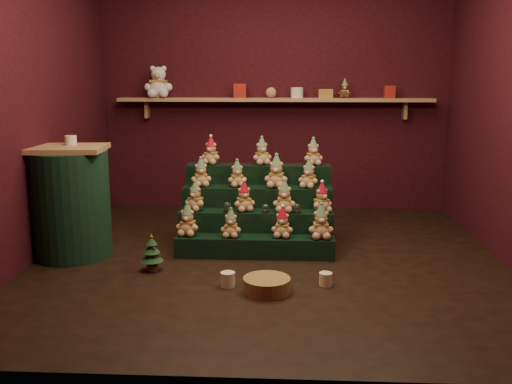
# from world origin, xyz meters

# --- Properties ---
(ground) EXTENTS (4.00, 4.00, 0.00)m
(ground) POSITION_xyz_m (0.00, 0.00, 0.00)
(ground) COLOR black
(ground) RESTS_ON ground
(back_wall) EXTENTS (4.00, 0.10, 2.80)m
(back_wall) POSITION_xyz_m (0.00, 2.05, 1.40)
(back_wall) COLOR black
(back_wall) RESTS_ON ground
(front_wall) EXTENTS (4.00, 0.10, 2.80)m
(front_wall) POSITION_xyz_m (0.00, -2.05, 1.40)
(front_wall) COLOR black
(front_wall) RESTS_ON ground
(left_wall) EXTENTS (0.10, 4.00, 2.80)m
(left_wall) POSITION_xyz_m (-2.05, 0.00, 1.40)
(left_wall) COLOR black
(left_wall) RESTS_ON ground
(back_shelf) EXTENTS (3.60, 0.26, 0.24)m
(back_shelf) POSITION_xyz_m (0.00, 1.87, 1.29)
(back_shelf) COLOR #A98254
(back_shelf) RESTS_ON ground
(riser_tier_front) EXTENTS (1.40, 0.22, 0.18)m
(riser_tier_front) POSITION_xyz_m (-0.12, 0.07, 0.09)
(riser_tier_front) COLOR black
(riser_tier_front) RESTS_ON ground
(riser_tier_midfront) EXTENTS (1.40, 0.22, 0.36)m
(riser_tier_midfront) POSITION_xyz_m (-0.12, 0.29, 0.18)
(riser_tier_midfront) COLOR black
(riser_tier_midfront) RESTS_ON ground
(riser_tier_midback) EXTENTS (1.40, 0.22, 0.54)m
(riser_tier_midback) POSITION_xyz_m (-0.12, 0.51, 0.27)
(riser_tier_midback) COLOR black
(riser_tier_midback) RESTS_ON ground
(riser_tier_back) EXTENTS (1.40, 0.22, 0.72)m
(riser_tier_back) POSITION_xyz_m (-0.12, 0.73, 0.36)
(riser_tier_back) COLOR black
(riser_tier_back) RESTS_ON ground
(teddy_0) EXTENTS (0.23, 0.21, 0.29)m
(teddy_0) POSITION_xyz_m (-0.72, 0.09, 0.32)
(teddy_0) COLOR tan
(teddy_0) RESTS_ON riser_tier_front
(teddy_1) EXTENTS (0.19, 0.17, 0.25)m
(teddy_1) POSITION_xyz_m (-0.33, 0.06, 0.31)
(teddy_1) COLOR tan
(teddy_1) RESTS_ON riser_tier_front
(teddy_2) EXTENTS (0.21, 0.19, 0.27)m
(teddy_2) POSITION_xyz_m (0.12, 0.08, 0.31)
(teddy_2) COLOR tan
(teddy_2) RESTS_ON riser_tier_front
(teddy_3) EXTENTS (0.23, 0.21, 0.30)m
(teddy_3) POSITION_xyz_m (0.45, 0.06, 0.33)
(teddy_3) COLOR tan
(teddy_3) RESTS_ON riser_tier_front
(teddy_4) EXTENTS (0.25, 0.24, 0.27)m
(teddy_4) POSITION_xyz_m (-0.68, 0.29, 0.49)
(teddy_4) COLOR tan
(teddy_4) RESTS_ON riser_tier_midfront
(teddy_5) EXTENTS (0.24, 0.23, 0.27)m
(teddy_5) POSITION_xyz_m (-0.23, 0.29, 0.50)
(teddy_5) COLOR tan
(teddy_5) RESTS_ON riser_tier_midfront
(teddy_6) EXTENTS (0.21, 0.20, 0.29)m
(teddy_6) POSITION_xyz_m (0.13, 0.28, 0.50)
(teddy_6) COLOR tan
(teddy_6) RESTS_ON riser_tier_midfront
(teddy_7) EXTENTS (0.26, 0.25, 0.27)m
(teddy_7) POSITION_xyz_m (0.47, 0.28, 0.49)
(teddy_7) COLOR tan
(teddy_7) RESTS_ON riser_tier_midfront
(teddy_8) EXTENTS (0.23, 0.21, 0.27)m
(teddy_8) POSITION_xyz_m (-0.66, 0.52, 0.67)
(teddy_8) COLOR tan
(teddy_8) RESTS_ON riser_tier_midback
(teddy_9) EXTENTS (0.21, 0.20, 0.25)m
(teddy_9) POSITION_xyz_m (-0.32, 0.53, 0.67)
(teddy_9) COLOR tan
(teddy_9) RESTS_ON riser_tier_midback
(teddy_10) EXTENTS (0.25, 0.23, 0.31)m
(teddy_10) POSITION_xyz_m (0.05, 0.50, 0.69)
(teddy_10) COLOR tan
(teddy_10) RESTS_ON riser_tier_midback
(teddy_11) EXTENTS (0.24, 0.23, 0.26)m
(teddy_11) POSITION_xyz_m (0.36, 0.51, 0.67)
(teddy_11) COLOR tan
(teddy_11) RESTS_ON riser_tier_midback
(teddy_12) EXTENTS (0.23, 0.21, 0.26)m
(teddy_12) POSITION_xyz_m (-0.59, 0.75, 0.85)
(teddy_12) COLOR tan
(teddy_12) RESTS_ON riser_tier_back
(teddy_13) EXTENTS (0.24, 0.22, 0.26)m
(teddy_13) POSITION_xyz_m (-0.09, 0.75, 0.85)
(teddy_13) COLOR tan
(teddy_13) RESTS_ON riser_tier_back
(teddy_14) EXTENTS (0.22, 0.20, 0.26)m
(teddy_14) POSITION_xyz_m (0.40, 0.74, 0.85)
(teddy_14) COLOR tan
(teddy_14) RESTS_ON riser_tier_back
(snow_globe_a) EXTENTS (0.07, 0.07, 0.09)m
(snow_globe_a) POSITION_xyz_m (-0.38, 0.23, 0.41)
(snow_globe_a) COLOR black
(snow_globe_a) RESTS_ON riser_tier_midfront
(snow_globe_b) EXTENTS (0.06, 0.06, 0.08)m
(snow_globe_b) POSITION_xyz_m (-0.04, 0.23, 0.40)
(snow_globe_b) COLOR black
(snow_globe_b) RESTS_ON riser_tier_midfront
(snow_globe_c) EXTENTS (0.07, 0.07, 0.09)m
(snow_globe_c) POSITION_xyz_m (0.25, 0.23, 0.40)
(snow_globe_c) COLOR black
(snow_globe_c) RESTS_ON riser_tier_midfront
(side_table) EXTENTS (0.68, 0.68, 0.98)m
(side_table) POSITION_xyz_m (-1.74, 0.02, 0.48)
(side_table) COLOR #A98254
(side_table) RESTS_ON ground
(table_ornament) EXTENTS (0.10, 0.10, 0.08)m
(table_ornament) POSITION_xyz_m (-1.74, 0.12, 1.02)
(table_ornament) COLOR beige
(table_ornament) RESTS_ON side_table
(mini_christmas_tree) EXTENTS (0.18, 0.18, 0.31)m
(mini_christmas_tree) POSITION_xyz_m (-0.94, -0.35, 0.15)
(mini_christmas_tree) COLOR #4B331B
(mini_christmas_tree) RESTS_ON ground
(mug_left) EXTENTS (0.11, 0.11, 0.11)m
(mug_left) POSITION_xyz_m (-0.29, -0.67, 0.06)
(mug_left) COLOR beige
(mug_left) RESTS_ON ground
(mug_right) EXTENTS (0.10, 0.10, 0.10)m
(mug_right) POSITION_xyz_m (0.45, -0.61, 0.05)
(mug_right) COLOR beige
(mug_right) RESTS_ON ground
(wicker_basket) EXTENTS (0.46, 0.46, 0.11)m
(wicker_basket) POSITION_xyz_m (0.01, -0.77, 0.05)
(wicker_basket) COLOR olive
(wicker_basket) RESTS_ON ground
(white_bear) EXTENTS (0.34, 0.31, 0.45)m
(white_bear) POSITION_xyz_m (-1.33, 1.84, 1.55)
(white_bear) COLOR silver
(white_bear) RESTS_ON back_shelf
(brown_bear) EXTENTS (0.15, 0.14, 0.21)m
(brown_bear) POSITION_xyz_m (0.80, 1.84, 1.42)
(brown_bear) COLOR #482718
(brown_bear) RESTS_ON back_shelf
(gift_tin_red_a) EXTENTS (0.14, 0.14, 0.16)m
(gift_tin_red_a) POSITION_xyz_m (-0.39, 1.85, 1.40)
(gift_tin_red_a) COLOR #AA241A
(gift_tin_red_a) RESTS_ON back_shelf
(gift_tin_cream) EXTENTS (0.14, 0.14, 0.12)m
(gift_tin_cream) POSITION_xyz_m (0.26, 1.85, 1.38)
(gift_tin_cream) COLOR beige
(gift_tin_cream) RESTS_ON back_shelf
(gift_tin_red_b) EXTENTS (0.12, 0.12, 0.14)m
(gift_tin_red_b) POSITION_xyz_m (1.30, 1.85, 1.39)
(gift_tin_red_b) COLOR #AA241A
(gift_tin_red_b) RESTS_ON back_shelf
(shelf_plush_ball) EXTENTS (0.12, 0.12, 0.12)m
(shelf_plush_ball) POSITION_xyz_m (-0.04, 1.85, 1.38)
(shelf_plush_ball) COLOR tan
(shelf_plush_ball) RESTS_ON back_shelf
(scarf_gift_box) EXTENTS (0.16, 0.10, 0.10)m
(scarf_gift_box) POSITION_xyz_m (0.58, 1.85, 1.37)
(scarf_gift_box) COLOR orange
(scarf_gift_box) RESTS_ON back_shelf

